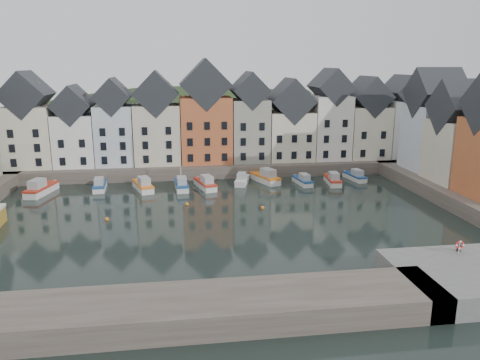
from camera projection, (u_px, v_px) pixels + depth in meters
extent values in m
plane|color=black|center=(222.00, 223.00, 56.93)|extent=(260.00, 260.00, 0.00)
cube|color=#4A4239|center=(205.00, 164.00, 85.51)|extent=(90.00, 16.00, 2.00)
cube|color=#4A4239|center=(116.00, 315.00, 34.21)|extent=(50.00, 6.00, 2.00)
ellipsoid|color=#23351A|center=(200.00, 217.00, 115.10)|extent=(153.60, 70.40, 64.00)
sphere|color=black|center=(134.00, 111.00, 101.87)|extent=(5.77, 5.77, 5.77)
sphere|color=black|center=(296.00, 108.00, 116.66)|extent=(5.27, 5.27, 5.27)
sphere|color=black|center=(331.00, 111.00, 111.36)|extent=(5.07, 5.07, 5.07)
sphere|color=black|center=(258.00, 112.00, 109.97)|extent=(5.01, 5.01, 5.01)
sphere|color=black|center=(29.00, 120.00, 104.65)|extent=(3.94, 3.94, 3.94)
sphere|color=black|center=(310.00, 108.00, 116.66)|extent=(5.21, 5.21, 5.21)
sphere|color=black|center=(205.00, 109.00, 111.51)|extent=(5.45, 5.45, 5.45)
sphere|color=black|center=(365.00, 116.00, 106.67)|extent=(4.49, 4.49, 4.49)
cube|color=#ECE2C5|center=(31.00, 136.00, 78.20)|extent=(7.67, 8.00, 10.07)
cube|color=black|center=(27.00, 94.00, 76.52)|extent=(7.67, 8.16, 7.67)
cube|color=white|center=(77.00, 140.00, 79.35)|extent=(6.56, 8.00, 8.61)
cube|color=black|center=(73.00, 104.00, 77.91)|extent=(6.56, 8.16, 6.56)
cube|color=silver|center=(116.00, 135.00, 80.06)|extent=(6.20, 8.00, 10.02)
cube|color=black|center=(113.00, 96.00, 78.47)|extent=(6.20, 8.16, 6.20)
cube|color=beige|center=(158.00, 134.00, 81.01)|extent=(7.70, 8.00, 10.08)
cube|color=black|center=(156.00, 93.00, 79.32)|extent=(7.70, 8.16, 7.70)
cube|color=#C06136|center=(206.00, 129.00, 81.98)|extent=(8.69, 8.00, 11.28)
cube|color=black|center=(205.00, 84.00, 80.09)|extent=(8.69, 8.16, 8.69)
cube|color=gray|center=(249.00, 130.00, 83.08)|extent=(6.43, 8.00, 10.78)
cube|color=black|center=(249.00, 90.00, 81.38)|extent=(6.43, 8.16, 6.43)
cube|color=beige|center=(289.00, 135.00, 84.33)|extent=(7.88, 8.00, 8.56)
cube|color=black|center=(290.00, 100.00, 82.82)|extent=(7.88, 8.16, 7.88)
cube|color=white|center=(328.00, 127.00, 84.98)|extent=(6.50, 8.00, 11.27)
cube|color=black|center=(330.00, 87.00, 83.23)|extent=(6.50, 8.16, 6.50)
cube|color=#ECE2C5|center=(365.00, 132.00, 86.16)|extent=(7.23, 8.00, 9.32)
cube|color=black|center=(367.00, 96.00, 84.60)|extent=(7.23, 8.16, 7.23)
cube|color=white|center=(400.00, 128.00, 86.96)|extent=(6.18, 8.00, 10.32)
cube|color=black|center=(403.00, 92.00, 85.34)|extent=(6.18, 8.16, 6.18)
cube|color=silver|center=(432.00, 138.00, 75.64)|extent=(7.47, 8.00, 10.38)
cube|color=black|center=(437.00, 93.00, 73.90)|extent=(7.62, 8.00, 8.00)
cube|color=beige|center=(461.00, 151.00, 68.13)|extent=(8.14, 8.00, 8.89)
cube|color=black|center=(466.00, 107.00, 66.57)|extent=(8.30, 8.00, 8.00)
sphere|color=orange|center=(187.00, 204.00, 64.04)|extent=(0.50, 0.50, 0.50)
sphere|color=orange|center=(263.00, 208.00, 62.50)|extent=(0.50, 0.50, 0.50)
sphere|color=orange|center=(107.00, 219.00, 57.89)|extent=(0.50, 0.50, 0.50)
cube|color=silver|center=(42.00, 191.00, 69.63)|extent=(3.65, 7.11, 1.25)
cube|color=#B62C1A|center=(41.00, 187.00, 69.47)|extent=(3.79, 7.27, 0.28)
cube|color=#9EA3A6|center=(37.00, 184.00, 68.31)|extent=(2.21, 3.03, 1.36)
cube|color=silver|center=(100.00, 187.00, 72.12)|extent=(2.00, 5.70, 1.03)
cube|color=navy|center=(100.00, 184.00, 71.98)|extent=(2.10, 5.82, 0.23)
cube|color=#9EA3A6|center=(99.00, 182.00, 71.04)|extent=(1.44, 2.32, 1.12)
cube|color=silver|center=(143.00, 188.00, 71.76)|extent=(3.63, 6.51, 1.14)
cube|color=orange|center=(143.00, 184.00, 71.61)|extent=(3.77, 6.66, 0.26)
cube|color=#9EA3A6|center=(144.00, 181.00, 70.63)|extent=(2.13, 2.82, 1.25)
cube|color=silver|center=(181.00, 187.00, 72.38)|extent=(2.13, 6.00, 1.08)
cube|color=navy|center=(181.00, 183.00, 72.24)|extent=(2.24, 6.12, 0.25)
cube|color=#9EA3A6|center=(182.00, 181.00, 71.26)|extent=(1.52, 2.44, 1.18)
cylinder|color=silver|center=(180.00, 151.00, 71.60)|extent=(0.14, 0.14, 10.81)
cube|color=silver|center=(205.00, 186.00, 72.86)|extent=(3.33, 6.41, 1.13)
cube|color=#B62C1A|center=(205.00, 182.00, 72.71)|extent=(3.46, 6.55, 0.26)
cube|color=#9EA3A6|center=(207.00, 179.00, 71.74)|extent=(2.01, 2.74, 1.23)
cube|color=silver|center=(242.00, 182.00, 75.60)|extent=(3.10, 5.63, 0.99)
cube|color=silver|center=(242.00, 178.00, 75.47)|extent=(3.22, 5.76, 0.22)
cube|color=#9EA3A6|center=(241.00, 176.00, 74.56)|extent=(1.83, 2.43, 1.08)
cube|color=silver|center=(265.00, 180.00, 76.62)|extent=(4.25, 6.95, 1.22)
cube|color=orange|center=(265.00, 176.00, 76.45)|extent=(4.40, 7.12, 0.28)
cube|color=#9EA3A6|center=(268.00, 173.00, 75.44)|extent=(2.41, 3.05, 1.34)
cube|color=silver|center=(302.00, 182.00, 75.24)|extent=(2.25, 5.38, 0.96)
cube|color=navy|center=(302.00, 179.00, 75.11)|extent=(2.35, 5.50, 0.22)
cube|color=#9EA3A6|center=(304.00, 177.00, 74.25)|extent=(1.48, 2.23, 1.04)
cube|color=silver|center=(332.00, 182.00, 75.47)|extent=(2.32, 5.90, 1.05)
cube|color=#B62C1A|center=(333.00, 178.00, 75.33)|extent=(2.43, 6.02, 0.24)
cube|color=#9EA3A6|center=(334.00, 176.00, 74.35)|extent=(1.58, 2.43, 1.15)
cube|color=silver|center=(354.00, 178.00, 78.07)|extent=(2.39, 5.54, 0.98)
cube|color=navy|center=(355.00, 175.00, 77.94)|extent=(2.50, 5.66, 0.22)
cube|color=#9EA3A6|center=(357.00, 173.00, 77.06)|extent=(1.56, 2.31, 1.07)
cylinder|color=black|center=(459.00, 249.00, 43.27)|extent=(0.36, 0.36, 0.50)
cylinder|color=black|center=(459.00, 246.00, 43.21)|extent=(0.48, 0.48, 0.08)
cube|color=gray|center=(459.00, 248.00, 42.57)|extent=(0.10, 0.10, 1.10)
torus|color=red|center=(460.00, 245.00, 42.44)|extent=(0.80, 0.14, 0.80)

